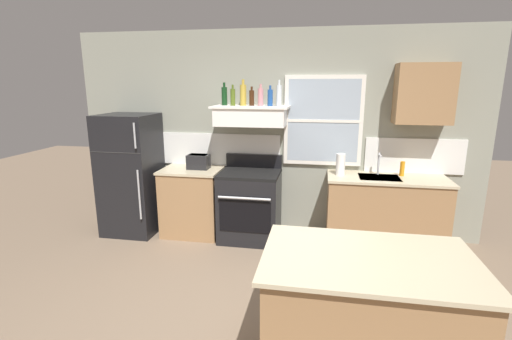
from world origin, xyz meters
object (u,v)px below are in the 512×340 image
(toaster, at_px, (199,161))
(bottle_champagne_gold_foil, at_px, (243,95))
(kitchen_island, at_px, (365,318))
(bottle_rose_pink, at_px, (261,97))
(bottle_dark_green_wine, at_px, (224,96))
(paper_towel_roll, at_px, (341,165))
(bottle_blue_liqueur, at_px, (270,97))
(stove_range, at_px, (250,205))
(bottle_brown_stout, at_px, (252,98))
(dish_soap_bottle, at_px, (402,169))
(bottle_clear_tall, at_px, (279,95))
(refrigerator, at_px, (131,174))
(bottle_olive_oil_square, at_px, (233,97))

(toaster, distance_m, bottle_champagne_gold_foil, 1.06)
(kitchen_island, bearing_deg, bottle_rose_pink, 115.93)
(bottle_dark_green_wine, bearing_deg, kitchen_island, -55.64)
(bottle_dark_green_wine, height_order, paper_towel_roll, bottle_dark_green_wine)
(bottle_blue_liqueur, bearing_deg, paper_towel_roll, -2.69)
(stove_range, height_order, bottle_brown_stout, bottle_brown_stout)
(toaster, height_order, dish_soap_bottle, toaster)
(bottle_rose_pink, bearing_deg, stove_range, -136.79)
(toaster, xyz_separation_m, stove_range, (0.71, -0.06, -0.54))
(toaster, relative_size, bottle_clear_tall, 0.94)
(stove_range, bearing_deg, bottle_champagne_gold_foil, 129.83)
(refrigerator, relative_size, bottle_blue_liqueur, 6.47)
(stove_range, relative_size, dish_soap_bottle, 6.06)
(bottle_dark_green_wine, height_order, bottle_clear_tall, bottle_clear_tall)
(dish_soap_bottle, height_order, kitchen_island, dish_soap_bottle)
(toaster, height_order, kitchen_island, toaster)
(bottle_blue_liqueur, bearing_deg, bottle_dark_green_wine, 173.21)
(bottle_olive_oil_square, distance_m, bottle_rose_pink, 0.35)
(dish_soap_bottle, xyz_separation_m, kitchen_island, (-0.65, -2.31, -0.54))
(toaster, distance_m, stove_range, 0.90)
(stove_range, xyz_separation_m, bottle_champagne_gold_foil, (-0.11, 0.13, 1.42))
(stove_range, distance_m, bottle_brown_stout, 1.39)
(bottle_dark_green_wine, relative_size, dish_soap_bottle, 1.59)
(paper_towel_roll, bearing_deg, bottle_blue_liqueur, 177.31)
(bottle_olive_oil_square, distance_m, bottle_brown_stout, 0.24)
(bottle_blue_liqueur, bearing_deg, toaster, -179.13)
(toaster, distance_m, bottle_blue_liqueur, 1.27)
(bottle_dark_green_wine, relative_size, bottle_brown_stout, 1.21)
(bottle_rose_pink, bearing_deg, bottle_clear_tall, -5.18)
(toaster, relative_size, bottle_rose_pink, 1.11)
(bottle_olive_oil_square, relative_size, bottle_blue_liqueur, 1.03)
(paper_towel_roll, bearing_deg, bottle_clear_tall, 176.10)
(dish_soap_bottle, bearing_deg, bottle_olive_oil_square, -178.54)
(bottle_clear_tall, bearing_deg, bottle_blue_liqueur, -173.94)
(refrigerator, height_order, bottle_brown_stout, bottle_brown_stout)
(paper_towel_roll, distance_m, dish_soap_bottle, 0.75)
(refrigerator, bearing_deg, stove_range, 0.80)
(refrigerator, relative_size, bottle_champagne_gold_foil, 5.02)
(bottle_brown_stout, xyz_separation_m, kitchen_island, (1.23, -2.30, -1.39))
(bottle_champagne_gold_foil, height_order, paper_towel_roll, bottle_champagne_gold_foil)
(bottle_brown_stout, bearing_deg, bottle_olive_oil_square, -169.40)
(bottle_clear_tall, height_order, kitchen_island, bottle_clear_tall)
(stove_range, bearing_deg, bottle_rose_pink, 43.21)
(refrigerator, xyz_separation_m, bottle_blue_liqueur, (1.89, 0.10, 1.04))
(bottle_clear_tall, bearing_deg, stove_range, -165.53)
(toaster, bearing_deg, refrigerator, -174.67)
(bottle_champagne_gold_foil, xyz_separation_m, bottle_brown_stout, (0.11, -0.00, -0.04))
(bottle_rose_pink, xyz_separation_m, bottle_blue_liqueur, (0.12, -0.03, -0.01))
(bottle_blue_liqueur, distance_m, bottle_clear_tall, 0.11)
(toaster, bearing_deg, paper_towel_roll, -0.85)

